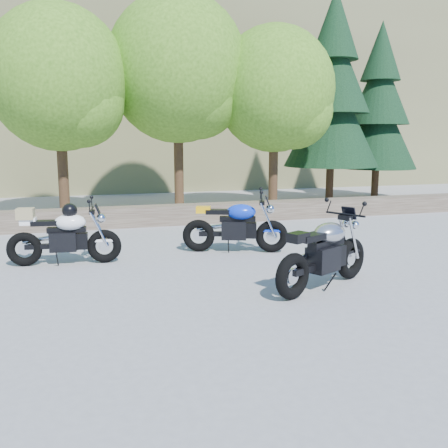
# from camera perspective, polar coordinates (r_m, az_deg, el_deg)

# --- Properties ---
(ground) EXTENTS (90.00, 90.00, 0.00)m
(ground) POSITION_cam_1_polar(r_m,az_deg,el_deg) (7.80, 0.75, -6.72)
(ground) COLOR gray
(ground) RESTS_ON ground
(stone_wall) EXTENTS (22.00, 0.55, 0.50)m
(stone_wall) POSITION_cam_1_polar(r_m,az_deg,el_deg) (12.97, -6.67, 1.02)
(stone_wall) COLOR #4E4034
(stone_wall) RESTS_ON ground
(hillside) EXTENTS (80.00, 30.00, 15.00)m
(hillside) POSITION_cam_1_polar(r_m,az_deg,el_deg) (35.90, -8.78, 18.17)
(hillside) COLOR #6B6642
(hillside) RESTS_ON ground
(tree_decid_left) EXTENTS (3.67, 3.67, 5.62)m
(tree_decid_left) POSITION_cam_1_polar(r_m,az_deg,el_deg) (14.32, -17.99, 15.03)
(tree_decid_left) COLOR #382314
(tree_decid_left) RESTS_ON ground
(tree_decid_mid) EXTENTS (4.08, 4.08, 6.24)m
(tree_decid_mid) POSITION_cam_1_polar(r_m,az_deg,el_deg) (15.11, -4.89, 16.71)
(tree_decid_mid) COLOR #382314
(tree_decid_mid) RESTS_ON ground
(tree_decid_right) EXTENTS (3.54, 3.54, 5.41)m
(tree_decid_right) POSITION_cam_1_polar(r_m,az_deg,el_deg) (15.33, 6.27, 14.55)
(tree_decid_right) COLOR #382314
(tree_decid_right) RESTS_ON ground
(conifer_near) EXTENTS (3.17, 3.17, 7.06)m
(conifer_near) POSITION_cam_1_polar(r_m,az_deg,el_deg) (17.57, 12.33, 14.37)
(conifer_near) COLOR #382314
(conifer_near) RESTS_ON ground
(conifer_far) EXTENTS (2.82, 2.82, 6.27)m
(conifer_far) POSITION_cam_1_polar(r_m,az_deg,el_deg) (19.20, 17.27, 12.53)
(conifer_far) COLOR #382314
(conifer_far) RESTS_ON ground
(silver_bike) EXTENTS (1.98, 1.13, 1.08)m
(silver_bike) POSITION_cam_1_polar(r_m,az_deg,el_deg) (7.55, 11.42, -3.35)
(silver_bike) COLOR black
(silver_bike) RESTS_ON ground
(white_bike) EXTENTS (1.97, 0.62, 1.09)m
(white_bike) POSITION_cam_1_polar(r_m,az_deg,el_deg) (9.22, -17.86, -1.18)
(white_bike) COLOR black
(white_bike) RESTS_ON ground
(blue_bike) EXTENTS (2.00, 0.92, 1.04)m
(blue_bike) POSITION_cam_1_polar(r_m,az_deg,el_deg) (9.75, 1.36, -0.29)
(blue_bike) COLOR black
(blue_bike) RESTS_ON ground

